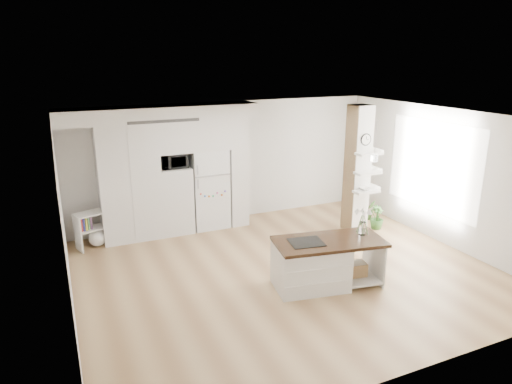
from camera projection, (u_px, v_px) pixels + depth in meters
floor at (286, 271)px, 8.06m from camera, size 7.00×6.00×0.01m
room at (288, 169)px, 7.53m from camera, size 7.04×6.04×2.72m
cabinet_wall at (165, 164)px, 9.40m from camera, size 4.00×0.71×2.70m
refrigerator at (208, 188)px, 9.95m from camera, size 0.78×0.69×1.75m
column at (363, 170)px, 9.59m from camera, size 0.69×0.90×2.70m
window at (433, 166)px, 9.25m from camera, size 0.00×2.40×2.40m
pendant_light at (368, 144)px, 8.25m from camera, size 0.12×0.12×0.10m
kitchen_island at (317, 262)px, 7.42m from camera, size 1.88×1.13×1.37m
bookshelf at (94, 232)px, 9.00m from camera, size 0.69×0.53×0.72m
floor_plant_a at (370, 210)px, 10.54m from camera, size 0.27×0.23×0.46m
floor_plant_b at (377, 217)px, 9.97m from camera, size 0.33×0.33×0.52m
microwave at (174, 161)px, 9.41m from camera, size 0.54×0.37×0.30m
shelf_plant at (368, 159)px, 9.79m from camera, size 0.27×0.23×0.30m
decor_bowl at (365, 189)px, 9.46m from camera, size 0.22×0.22×0.05m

